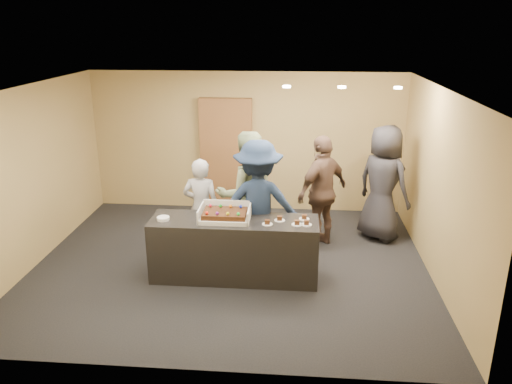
# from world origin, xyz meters

# --- Properties ---
(room) EXTENTS (6.04, 6.00, 2.70)m
(room) POSITION_xyz_m (0.00, 0.00, 1.35)
(room) COLOR black
(room) RESTS_ON ground
(serving_counter) EXTENTS (2.40, 0.70, 0.90)m
(serving_counter) POSITION_xyz_m (0.11, -0.39, 0.45)
(serving_counter) COLOR black
(serving_counter) RESTS_ON floor
(storage_cabinet) EXTENTS (1.01, 0.15, 2.21)m
(storage_cabinet) POSITION_xyz_m (-0.39, 2.41, 1.11)
(storage_cabinet) COLOR brown
(storage_cabinet) RESTS_ON floor
(cake_box) EXTENTS (0.71, 0.49, 0.21)m
(cake_box) POSITION_xyz_m (-0.02, -0.36, 0.95)
(cake_box) COLOR white
(cake_box) RESTS_ON serving_counter
(sheet_cake) EXTENTS (0.61, 0.42, 0.12)m
(sheet_cake) POSITION_xyz_m (-0.02, -0.39, 1.00)
(sheet_cake) COLOR #391A0D
(sheet_cake) RESTS_ON cake_box
(plate_stack) EXTENTS (0.18, 0.18, 0.04)m
(plate_stack) POSITION_xyz_m (-0.89, -0.46, 0.92)
(plate_stack) COLOR white
(plate_stack) RESTS_ON serving_counter
(slice_a) EXTENTS (0.15, 0.15, 0.07)m
(slice_a) POSITION_xyz_m (0.59, -0.51, 0.92)
(slice_a) COLOR white
(slice_a) RESTS_ON serving_counter
(slice_b) EXTENTS (0.15, 0.15, 0.07)m
(slice_b) POSITION_xyz_m (0.76, -0.35, 0.92)
(slice_b) COLOR white
(slice_b) RESTS_ON serving_counter
(slice_c) EXTENTS (0.15, 0.15, 0.07)m
(slice_c) POSITION_xyz_m (1.00, -0.49, 0.92)
(slice_c) COLOR white
(slice_c) RESTS_ON serving_counter
(slice_d) EXTENTS (0.15, 0.15, 0.07)m
(slice_d) POSITION_xyz_m (1.10, -0.27, 0.92)
(slice_d) COLOR white
(slice_d) RESTS_ON serving_counter
(slice_e) EXTENTS (0.15, 0.15, 0.07)m
(slice_e) POSITION_xyz_m (1.13, -0.48, 0.92)
(slice_e) COLOR white
(slice_e) RESTS_ON serving_counter
(person_server_grey) EXTENTS (0.61, 0.42, 1.60)m
(person_server_grey) POSITION_xyz_m (-0.50, 0.32, 0.80)
(person_server_grey) COLOR #B0AFB6
(person_server_grey) RESTS_ON floor
(person_sage_man) EXTENTS (1.19, 1.06, 2.01)m
(person_sage_man) POSITION_xyz_m (0.21, 0.43, 1.01)
(person_sage_man) COLOR gray
(person_sage_man) RESTS_ON floor
(person_navy_man) EXTENTS (1.33, 0.85, 1.96)m
(person_navy_man) POSITION_xyz_m (0.42, 0.06, 0.98)
(person_navy_man) COLOR #192742
(person_navy_man) RESTS_ON floor
(person_brown_extra) EXTENTS (1.09, 1.11, 1.87)m
(person_brown_extra) POSITION_xyz_m (1.41, 0.87, 0.94)
(person_brown_extra) COLOR brown
(person_brown_extra) RESTS_ON floor
(person_dark_suit) EXTENTS (1.14, 1.13, 1.98)m
(person_dark_suit) POSITION_xyz_m (2.44, 1.23, 0.99)
(person_dark_suit) COLOR #242328
(person_dark_suit) RESTS_ON floor
(ceiling_spotlights) EXTENTS (1.72, 0.12, 0.03)m
(ceiling_spotlights) POSITION_xyz_m (1.60, 0.50, 2.67)
(ceiling_spotlights) COLOR #FFEAC6
(ceiling_spotlights) RESTS_ON ceiling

